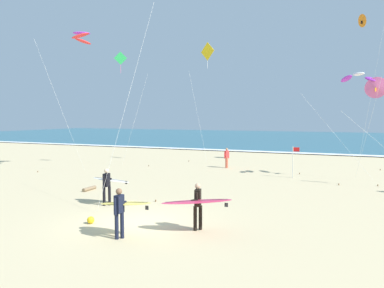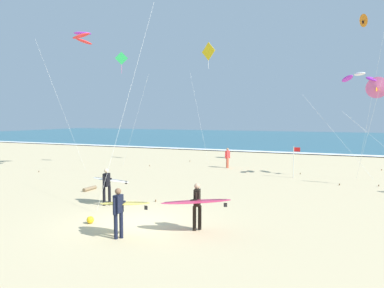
% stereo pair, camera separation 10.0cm
% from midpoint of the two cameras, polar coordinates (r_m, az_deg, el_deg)
% --- Properties ---
extents(ground_plane, '(160.00, 160.00, 0.00)m').
position_cam_midpoint_polar(ground_plane, '(14.83, -8.48, -11.82)').
color(ground_plane, '#CCB789').
extents(ocean_water, '(160.00, 60.00, 0.08)m').
position_cam_midpoint_polar(ocean_water, '(72.37, 17.67, 0.82)').
color(ocean_water, '#2D6075').
rests_on(ocean_water, ground).
extents(shoreline_foam, '(160.00, 1.63, 0.01)m').
position_cam_midpoint_polar(shoreline_foam, '(43.03, 13.44, -1.23)').
color(shoreline_foam, white).
rests_on(shoreline_foam, ocean_water).
extents(surfer_lead, '(2.58, 1.18, 1.71)m').
position_cam_midpoint_polar(surfer_lead, '(13.38, 0.53, -8.87)').
color(surfer_lead, black).
rests_on(surfer_lead, ground).
extents(surfer_trailing, '(1.96, 0.95, 1.71)m').
position_cam_midpoint_polar(surfer_trailing, '(17.83, -12.75, -5.72)').
color(surfer_trailing, black).
rests_on(surfer_trailing, ground).
extents(surfer_third, '(2.03, 0.91, 1.71)m').
position_cam_midpoint_polar(surfer_third, '(13.03, -10.81, -9.35)').
color(surfer_third, black).
rests_on(surfer_third, ground).
extents(kite_arc_violet_near, '(4.01, 3.38, 10.23)m').
position_cam_midpoint_polar(kite_arc_violet_near, '(29.56, -16.54, 15.33)').
color(kite_arc_violet_near, red).
rests_on(kite_arc_violet_near, ground).
extents(kite_delta_amber_far, '(1.99, 2.82, 12.33)m').
position_cam_midpoint_polar(kite_delta_amber_far, '(34.65, 24.48, 16.58)').
color(kite_delta_amber_far, orange).
rests_on(kite_delta_amber_far, ground).
extents(kite_diamond_emerald_low, '(2.39, 1.34, 9.24)m').
position_cam_midpoint_polar(kite_diamond_emerald_low, '(31.14, -10.73, 11.94)').
color(kite_diamond_emerald_low, green).
rests_on(kite_diamond_emerald_low, ground).
extents(kite_delta_rose_distant, '(5.37, 1.26, 6.57)m').
position_cam_midpoint_polar(kite_delta_rose_distant, '(26.28, 26.05, 7.70)').
color(kite_delta_rose_distant, pink).
rests_on(kite_delta_rose_distant, ground).
extents(kite_diamond_golden_close, '(2.87, 1.21, 10.33)m').
position_cam_midpoint_polar(kite_diamond_golden_close, '(32.59, 2.22, 13.49)').
color(kite_diamond_golden_close, yellow).
rests_on(kite_diamond_golden_close, ground).
extents(kite_arc_ivory_outer, '(2.44, 3.01, 6.87)m').
position_cam_midpoint_polar(kite_arc_ivory_outer, '(26.35, 23.90, 9.24)').
color(kite_arc_ivory_outer, purple).
rests_on(kite_arc_ivory_outer, ground).
extents(bystander_red_top, '(0.32, 0.44, 1.59)m').
position_cam_midpoint_polar(bystander_red_top, '(29.88, 5.20, -2.08)').
color(bystander_red_top, '#D8593F').
rests_on(bystander_red_top, ground).
extents(lifeguard_flag, '(0.44, 0.05, 2.10)m').
position_cam_midpoint_polar(lifeguard_flag, '(25.80, 15.09, -2.20)').
color(lifeguard_flag, silver).
rests_on(lifeguard_flag, ground).
extents(beach_ball, '(0.28, 0.28, 0.28)m').
position_cam_midpoint_polar(beach_ball, '(15.09, -15.33, -11.09)').
color(beach_ball, yellow).
rests_on(beach_ball, ground).
extents(driftwood_log, '(0.21, 1.02, 0.20)m').
position_cam_midpoint_polar(driftwood_log, '(21.62, -15.47, -6.56)').
color(driftwood_log, '#846B4C').
rests_on(driftwood_log, ground).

